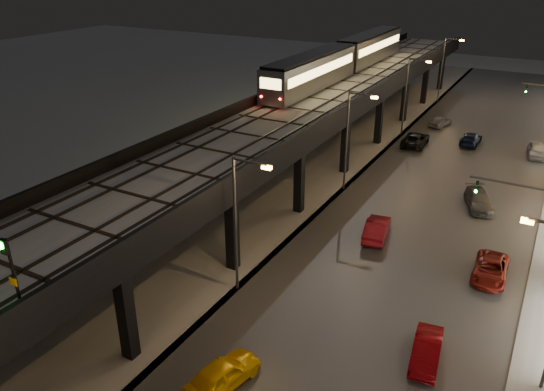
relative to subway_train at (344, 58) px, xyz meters
The scene contains 21 objects.
road_surface 22.92m from the subway_train, 41.45° to the right, with size 17.00×120.00×0.06m, color #46474D.
under_viaduct_pavement 16.60m from the subway_train, 79.97° to the right, with size 11.00×120.00×0.06m, color #9FA1A8.
elevated_viaduct 17.68m from the subway_train, 81.77° to the right, with size 9.00×100.00×6.30m.
viaduct_trackbed 17.45m from the subway_train, 81.74° to the right, with size 8.40×100.00×0.32m.
viaduct_parapet_streetside 18.51m from the subway_train, 68.20° to the right, with size 0.30×100.00×1.10m, color black.
viaduct_parapet_far 17.30m from the subway_train, 96.16° to the right, with size 0.30×100.00×1.10m, color black.
streetlight_left_1 37.15m from the subway_train, 77.40° to the right, with size 2.57×0.28×9.00m.
streetlight_left_2 20.09m from the subway_train, 66.00° to the right, with size 2.57×0.28×9.00m.
streetlight_left_3 8.66m from the subway_train, ahead, with size 2.57×0.28×9.00m.
streetlight_left_4 19.86m from the subway_train, 65.69° to the left, with size 2.57×0.28×9.00m.
subway_train is the anchor object (origin of this frame).
rail_signal 50.08m from the subway_train, 82.66° to the right, with size 0.38×0.45×3.27m.
car_taxi 45.75m from the subway_train, 74.97° to the right, with size 1.72×4.29×1.46m, color #FCB805.
car_near_white 29.65m from the subway_train, 62.22° to the right, with size 1.56×4.46×1.47m, color maroon.
car_mid_silver 13.09m from the subway_train, 16.12° to the right, with size 2.39×5.19×1.44m, color black.
car_mid_dark 17.36m from the subway_train, ahead, with size 1.86×4.59×1.33m, color black.
car_far_white 14.53m from the subway_train, 27.04° to the left, with size 1.50×3.72×1.27m, color gray.
car_onc_silver 42.70m from the subway_train, 61.54° to the right, with size 1.38×3.97×1.31m, color maroon.
car_onc_dark 35.48m from the subway_train, 51.19° to the right, with size 2.09×4.54×1.26m, color maroon.
car_onc_white 26.27m from the subway_train, 40.26° to the right, with size 1.90×4.67×1.35m, color #5C5D62.
car_onc_red 23.62m from the subway_train, ahead, with size 1.70×4.22×1.44m, color #9296A4.
Camera 1 is at (15.03, -10.75, 19.57)m, focal length 35.00 mm.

